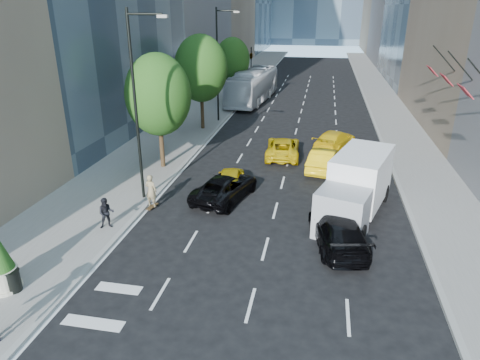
% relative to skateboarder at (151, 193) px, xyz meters
% --- Properties ---
extents(ground, '(160.00, 160.00, 0.00)m').
position_rel_skateboarder_xyz_m(ground, '(5.60, -3.00, -0.91)').
color(ground, black).
rests_on(ground, ground).
extents(sidewalk_left, '(6.00, 120.00, 0.15)m').
position_rel_skateboarder_xyz_m(sidewalk_left, '(-3.40, 27.00, -0.84)').
color(sidewalk_left, slate).
rests_on(sidewalk_left, ground).
extents(sidewalk_right, '(4.00, 120.00, 0.15)m').
position_rel_skateboarder_xyz_m(sidewalk_right, '(15.60, 27.00, -0.84)').
color(sidewalk_right, slate).
rests_on(sidewalk_right, ground).
extents(lamp_near, '(2.13, 0.22, 10.00)m').
position_rel_skateboarder_xyz_m(lamp_near, '(-0.72, 1.00, 4.90)').
color(lamp_near, black).
rests_on(lamp_near, sidewalk_left).
extents(lamp_far, '(2.13, 0.22, 10.00)m').
position_rel_skateboarder_xyz_m(lamp_far, '(-0.72, 19.00, 4.90)').
color(lamp_far, black).
rests_on(lamp_far, sidewalk_left).
extents(tree_near, '(4.20, 4.20, 7.46)m').
position_rel_skateboarder_xyz_m(tree_near, '(-1.60, 6.00, 4.06)').
color(tree_near, '#2E2212').
rests_on(tree_near, sidewalk_left).
extents(tree_mid, '(4.50, 4.50, 7.99)m').
position_rel_skateboarder_xyz_m(tree_mid, '(-1.60, 16.00, 4.40)').
color(tree_mid, '#2E2212').
rests_on(tree_mid, sidewalk_left).
extents(tree_far, '(3.90, 3.90, 6.92)m').
position_rel_skateboarder_xyz_m(tree_far, '(-1.60, 29.00, 3.71)').
color(tree_far, '#2E2212').
rests_on(tree_far, sidewalk_left).
extents(traffic_signal, '(2.48, 0.53, 5.20)m').
position_rel_skateboarder_xyz_m(traffic_signal, '(-0.80, 37.00, 3.32)').
color(traffic_signal, black).
rests_on(traffic_signal, sidewalk_left).
extents(facade_flags, '(1.85, 13.30, 2.05)m').
position_rel_skateboarder_xyz_m(facade_flags, '(16.24, 7.00, 5.27)').
color(facade_flags, black).
rests_on(facade_flags, ground).
extents(skateboarder, '(0.74, 0.56, 1.83)m').
position_rel_skateboarder_xyz_m(skateboarder, '(0.00, 0.00, 0.00)').
color(skateboarder, '#817351').
rests_on(skateboarder, ground).
extents(black_sedan_lincoln, '(3.49, 5.43, 1.39)m').
position_rel_skateboarder_xyz_m(black_sedan_lincoln, '(3.61, 2.00, -0.22)').
color(black_sedan_lincoln, black).
rests_on(black_sedan_lincoln, ground).
extents(black_sedan_mercedes, '(3.06, 5.48, 1.50)m').
position_rel_skateboarder_xyz_m(black_sedan_mercedes, '(9.80, -2.00, -0.16)').
color(black_sedan_mercedes, black).
rests_on(black_sedan_mercedes, ground).
extents(taxi_a, '(1.91, 3.90, 1.28)m').
position_rel_skateboarder_xyz_m(taxi_a, '(3.60, 3.50, -0.27)').
color(taxi_a, yellow).
rests_on(taxi_a, ground).
extents(taxi_b, '(2.33, 4.67, 1.47)m').
position_rel_skateboarder_xyz_m(taxi_b, '(9.04, 7.77, -0.18)').
color(taxi_b, yellow).
rests_on(taxi_b, ground).
extents(taxi_c, '(2.58, 5.12, 1.39)m').
position_rel_skateboarder_xyz_m(taxi_c, '(6.10, 10.00, -0.22)').
color(taxi_c, '#D9B40B').
rests_on(taxi_c, ground).
extents(taxi_d, '(3.67, 5.36, 1.44)m').
position_rel_skateboarder_xyz_m(taxi_d, '(9.80, 12.50, -0.19)').
color(taxi_d, yellow).
rests_on(taxi_d, ground).
extents(city_bus, '(4.19, 13.13, 3.60)m').
position_rel_skateboarder_xyz_m(city_bus, '(0.80, 28.76, 0.88)').
color(city_bus, white).
rests_on(city_bus, ground).
extents(box_truck, '(4.29, 7.05, 3.18)m').
position_rel_skateboarder_xyz_m(box_truck, '(10.69, 1.29, 0.70)').
color(box_truck, white).
rests_on(box_truck, ground).
extents(pedestrian_a, '(0.94, 0.85, 1.56)m').
position_rel_skateboarder_xyz_m(pedestrian_a, '(-1.20, -2.73, 0.02)').
color(pedestrian_a, black).
rests_on(pedestrian_a, sidewalk_left).
extents(pedestrian_b, '(0.98, 0.95, 1.65)m').
position_rel_skateboarder_xyz_m(pedestrian_b, '(-5.28, 15.00, 0.06)').
color(pedestrian_b, black).
rests_on(pedestrian_b, sidewalk_left).
extents(trash_can, '(0.56, 0.56, 0.84)m').
position_rel_skateboarder_xyz_m(trash_can, '(-2.33, -8.05, -0.34)').
color(trash_can, black).
rests_on(trash_can, sidewalk_left).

